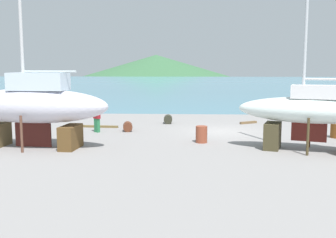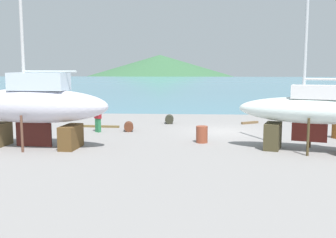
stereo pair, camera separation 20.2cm
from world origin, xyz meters
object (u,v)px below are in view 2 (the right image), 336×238
(barrel_by_slipway, at_px, (129,127))
(barrel_ochre, at_px, (169,119))
(sailboat_mid_port, at_px, (311,112))
(sailboat_far_slipway, at_px, (33,105))
(worker, at_px, (98,118))
(barrel_tar_black, at_px, (29,121))
(barrel_rust_mid, at_px, (202,134))

(barrel_by_slipway, bearing_deg, barrel_ochre, 56.68)
(sailboat_mid_port, xyz_separation_m, barrel_ochre, (-7.16, 8.89, -1.59))
(sailboat_far_slipway, xyz_separation_m, worker, (2.06, 4.77, -1.26))
(sailboat_far_slipway, bearing_deg, barrel_tar_black, -60.60)
(sailboat_far_slipway, xyz_separation_m, barrel_rust_mid, (8.31, 1.75, -1.68))
(barrel_tar_black, bearing_deg, sailboat_far_slipway, -65.50)
(sailboat_far_slipway, height_order, worker, sailboat_far_slipway)
(barrel_ochre, distance_m, barrel_rust_mid, 7.32)
(sailboat_mid_port, height_order, worker, sailboat_mid_port)
(sailboat_mid_port, bearing_deg, barrel_tar_black, -3.96)
(sailboat_mid_port, height_order, barrel_rust_mid, sailboat_mid_port)
(worker, distance_m, barrel_rust_mid, 6.95)
(worker, distance_m, barrel_ochre, 5.76)
(worker, xyz_separation_m, barrel_by_slipway, (1.81, 0.47, -0.58))
(barrel_by_slipway, xyz_separation_m, barrel_tar_black, (-6.82, 1.25, 0.13))
(sailboat_mid_port, relative_size, barrel_tar_black, 12.31)
(barrel_ochre, bearing_deg, sailboat_far_slipway, -125.19)
(barrel_ochre, bearing_deg, barrel_by_slipway, -123.32)
(sailboat_mid_port, height_order, barrel_ochre, sailboat_mid_port)
(barrel_rust_mid, bearing_deg, worker, 154.26)
(sailboat_mid_port, distance_m, barrel_tar_black, 17.65)
(barrel_by_slipway, height_order, barrel_tar_black, barrel_tar_black)
(barrel_by_slipway, relative_size, barrel_rust_mid, 0.91)
(barrel_tar_black, height_order, barrel_ochre, barrel_tar_black)
(worker, relative_size, barrel_by_slipway, 2.09)
(barrel_tar_black, bearing_deg, barrel_rust_mid, -22.83)
(sailboat_mid_port, distance_m, barrel_by_slipway, 11.01)
(barrel_ochre, height_order, barrel_rust_mid, barrel_rust_mid)
(sailboat_far_slipway, bearing_deg, barrel_ochre, -120.28)
(barrel_tar_black, height_order, barrel_rust_mid, barrel_rust_mid)
(barrel_by_slipway, distance_m, barrel_rust_mid, 5.65)
(worker, bearing_deg, barrel_tar_black, 111.80)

